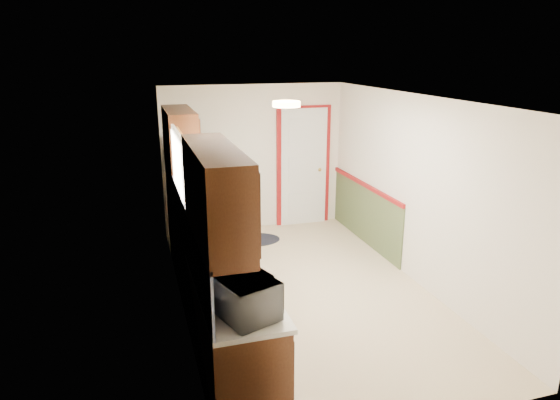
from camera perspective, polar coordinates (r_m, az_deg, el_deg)
room_shell at (r=5.95m, az=2.87°, el=-0.00°), size 3.20×5.20×2.52m
kitchen_run at (r=5.53m, az=-8.35°, el=-5.78°), size 0.63×4.00×2.20m
back_wall_trim at (r=8.37m, az=4.18°, el=2.71°), size 1.12×2.30×2.08m
ceiling_fixture at (r=5.44m, az=0.74°, el=10.91°), size 0.30×0.30×0.06m
microwave at (r=3.92m, az=-4.26°, el=-10.29°), size 0.50×0.65×0.39m
refrigerator at (r=7.74m, az=-9.43°, el=0.96°), size 0.74×0.73×1.67m
rug at (r=8.01m, az=-3.35°, el=-4.57°), size 1.00×0.72×0.01m
cooktop at (r=7.08m, az=-10.14°, el=0.39°), size 0.52×0.62×0.02m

